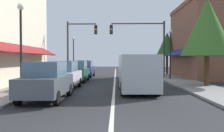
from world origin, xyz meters
name	(u,v)px	position (x,y,z in m)	size (l,w,h in m)	color
ground_plane	(115,79)	(0.00, 18.00, 0.00)	(80.00, 80.00, 0.00)	#28282B
sidewalk_left	(57,78)	(-5.50, 18.00, 0.06)	(2.60, 56.00, 0.12)	gray
sidewalk_right	(173,78)	(5.50, 18.00, 0.06)	(2.60, 56.00, 0.12)	gray
lane_center_stripe	(115,79)	(0.00, 18.00, 0.00)	(0.14, 52.00, 0.01)	silver
storefront_right_block	(207,41)	(9.40, 20.00, 3.76)	(6.52, 10.20, 7.51)	brown
parked_car_nearest_left	(46,81)	(-3.08, 5.78, 0.88)	(1.78, 4.10, 1.77)	#4C5156
parked_car_second_left	(63,75)	(-3.21, 9.91, 0.88)	(1.86, 4.14, 1.77)	silver
parked_car_third_left	(77,71)	(-3.17, 14.96, 0.88)	(1.79, 4.10, 1.77)	#0F4C33
parked_car_far_left	(85,69)	(-3.21, 20.67, 0.88)	(1.85, 4.14, 1.77)	navy
van_in_lane	(137,72)	(1.33, 8.67, 1.15)	(2.08, 5.22, 2.12)	#B2B7BC
traffic_signal_mast_arm	(145,39)	(2.92, 18.71, 3.87)	(5.40, 0.50, 5.62)	#333333
traffic_signal_left_corner	(77,41)	(-3.80, 19.47, 3.76)	(3.11, 0.50, 5.71)	#333333
street_lamp_left_near	(21,33)	(-4.85, 7.33, 3.24)	(0.36, 0.36, 4.81)	black
street_lamp_right_mid	(170,46)	(4.98, 16.77, 3.09)	(0.36, 0.36, 4.56)	black
street_lamp_left_far	(73,49)	(-5.00, 24.01, 3.09)	(0.36, 0.36, 4.56)	black
tree_right_near	(207,27)	(6.19, 11.10, 4.01)	(3.48, 3.48, 5.94)	#4C331E
tree_right_far	(167,44)	(6.32, 24.75, 3.77)	(2.46, 2.46, 5.16)	#4C331E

